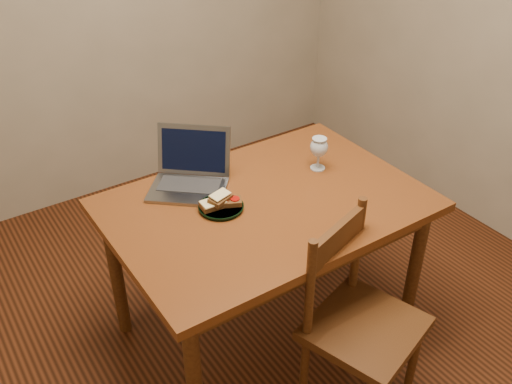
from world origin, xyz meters
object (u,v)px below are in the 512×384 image
table (266,218)px  laptop (191,171)px  milk_glass (319,153)px  plate (221,207)px  chair (361,315)px

table → laptop: size_ratio=2.98×
table → milk_glass: bearing=14.7°
laptop → plate: bearing=-47.5°
plate → laptop: bearing=91.2°
table → chair: (0.08, -0.53, -0.17)m
plate → laptop: size_ratio=0.43×
table → milk_glass: size_ratio=8.29×
table → plate: (-0.19, 0.06, 0.09)m
chair → laptop: laptop is taller
table → laptop: (-0.19, 0.30, 0.15)m
table → laptop: laptop is taller
milk_glass → chair: bearing=-113.4°
plate → laptop: laptop is taller
laptop → chair: bearing=-30.8°
table → chair: chair is taller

